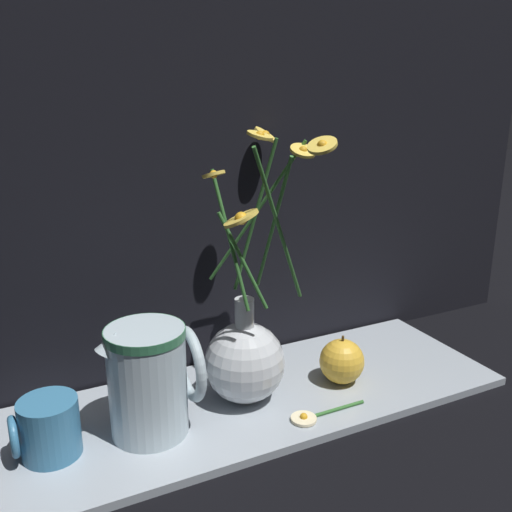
# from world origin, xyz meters

# --- Properties ---
(ground_plane) EXTENTS (6.00, 6.00, 0.00)m
(ground_plane) POSITION_xyz_m (0.00, 0.00, 0.00)
(ground_plane) COLOR black
(shelf) EXTENTS (0.74, 0.26, 0.01)m
(shelf) POSITION_xyz_m (0.00, 0.00, 0.01)
(shelf) COLOR #9EA8B2
(shelf) RESTS_ON ground_plane
(backdrop_wall) EXTENTS (1.24, 0.02, 1.10)m
(backdrop_wall) POSITION_xyz_m (0.00, 0.14, 0.55)
(backdrop_wall) COLOR black
(backdrop_wall) RESTS_ON ground_plane
(vase_with_flowers) EXTENTS (0.19, 0.26, 0.39)m
(vase_with_flowers) POSITION_xyz_m (-0.02, -0.00, 0.08)
(vase_with_flowers) COLOR silver
(vase_with_flowers) RESTS_ON shelf
(yellow_mug) EXTENTS (0.08, 0.07, 0.07)m
(yellow_mug) POSITION_xyz_m (-0.30, -0.01, 0.05)
(yellow_mug) COLOR teal
(yellow_mug) RESTS_ON shelf
(ceramic_pitcher) EXTENTS (0.13, 0.10, 0.16)m
(ceramic_pitcher) POSITION_xyz_m (-0.17, -0.02, 0.09)
(ceramic_pitcher) COLOR silver
(ceramic_pitcher) RESTS_ON shelf
(orange_fruit) EXTENTS (0.07, 0.07, 0.08)m
(orange_fruit) POSITION_xyz_m (0.13, -0.02, 0.05)
(orange_fruit) COLOR gold
(orange_fruit) RESTS_ON shelf
(loose_daisy) EXTENTS (0.12, 0.04, 0.01)m
(loose_daisy) POSITION_xyz_m (0.04, -0.09, 0.02)
(loose_daisy) COLOR #336B2D
(loose_daisy) RESTS_ON shelf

